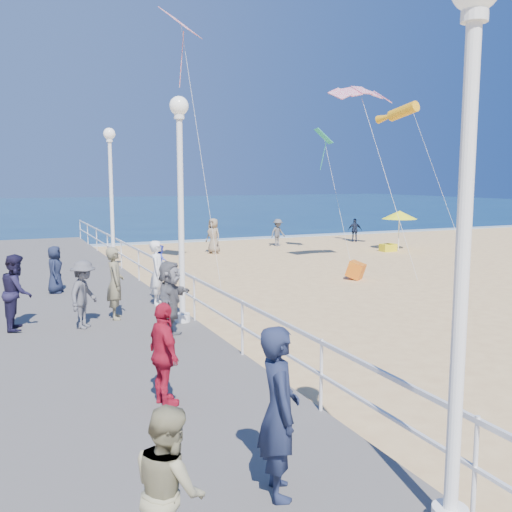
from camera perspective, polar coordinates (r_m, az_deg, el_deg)
name	(u,v)px	position (r m, az deg, el deg)	size (l,w,h in m)	color
ground	(366,316)	(16.42, 10.95, -5.92)	(160.00, 160.00, 0.00)	#E7BC79
ocean	(76,208)	(78.64, -17.55, 4.58)	(160.00, 90.00, 0.05)	navy
surf_line	(168,242)	(34.96, -8.77, 1.39)	(160.00, 1.20, 0.04)	silver
boardwalk	(92,340)	(13.61, -16.09, -8.06)	(5.00, 44.00, 0.40)	slate
railing	(194,286)	(13.91, -6.21, -3.02)	(0.05, 42.00, 0.55)	white
lamp_post_near	(466,197)	(5.60, 20.23, 5.52)	(0.44, 0.44, 5.32)	white
lamp_post_mid	(180,186)	(13.58, -7.57, 6.94)	(0.44, 0.44, 5.32)	white
lamp_post_far	(111,183)	(22.34, -14.30, 7.05)	(0.44, 0.44, 5.32)	white
woman_holding_toddler	(158,273)	(15.80, -9.80, -1.67)	(0.64, 0.42, 1.77)	white
toddler_held	(161,259)	(15.93, -9.44, -0.30)	(0.38, 0.29, 0.77)	blue
spectator_0	(279,411)	(6.37, 2.31, -15.26)	(0.69, 0.45, 1.89)	#1A213B
spectator_1	(170,489)	(5.39, -8.63, -22.09)	(0.74, 0.57, 1.52)	tan
spectator_2	(84,294)	(13.74, -16.85, -3.69)	(1.02, 0.59, 1.58)	#525256
spectator_3	(164,354)	(8.85, -9.18, -9.69)	(0.94, 0.39, 1.60)	#B71630
spectator_4	(55,270)	(18.23, -19.46, -1.29)	(0.70, 0.46, 1.43)	#181E35
spectator_5	(170,299)	(12.49, -8.59, -4.31)	(1.57, 0.50, 1.69)	slate
spectator_6	(115,283)	(14.43, -13.90, -2.64)	(0.65, 0.43, 1.78)	#7B7355
spectator_7	(17,292)	(14.13, -22.80, -3.33)	(0.85, 0.66, 1.74)	#1A1632
beach_walker_a	(278,232)	(32.71, 2.19, 2.37)	(1.01, 0.58, 1.56)	#4F4F53
beach_walker_b	(355,230)	(35.38, 9.86, 2.55)	(0.84, 0.35, 1.43)	#1A233A
beach_walker_c	(213,236)	(29.50, -4.28, 2.02)	(0.89, 0.58, 1.82)	#84725B
box_kite	(356,272)	(22.14, 9.95, -1.57)	(0.55, 0.55, 0.60)	red
beach_umbrella	(399,215)	(31.68, 14.15, 4.01)	(1.90, 1.90, 2.14)	white
beach_chair_left	(386,248)	(31.05, 12.88, 0.81)	(0.55, 0.55, 0.40)	yellow
beach_chair_right	(390,247)	(31.24, 13.26, 0.84)	(0.55, 0.55, 0.40)	yellow
kite_parafoil	(362,90)	(24.37, 10.53, 15.99)	(2.69, 0.90, 0.30)	#CE184B
kite_windsock	(403,111)	(30.77, 14.51, 13.84)	(0.56, 0.56, 2.78)	orange
kite_diamond_green	(324,136)	(29.08, 6.77, 11.82)	(1.06, 1.06, 0.02)	#28BD7F
kite_diamond_redwhite	(181,23)	(22.57, -7.52, 22.08)	(1.42, 1.42, 0.02)	red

